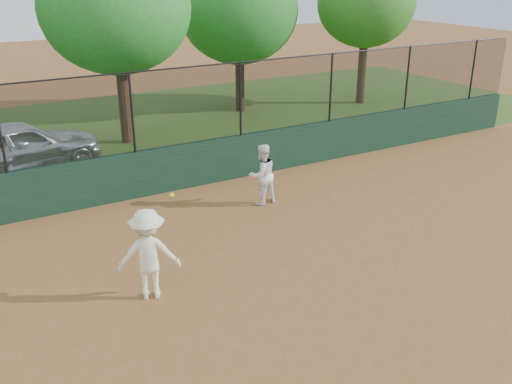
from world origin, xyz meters
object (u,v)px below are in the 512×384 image
parked_car (19,147)px  tree_2 (116,8)px  tree_3 (239,11)px  tree_4 (367,3)px  player_second (262,174)px  player_main (149,254)px

parked_car → tree_2: (3.54, 1.39, 3.52)m
tree_3 → tree_4: size_ratio=1.00×
tree_4 → player_second: bearing=-141.3°
player_second → tree_2: bearing=-85.0°
player_second → tree_3: bearing=-120.9°
player_main → tree_2: 10.34m
parked_car → player_main: (0.94, -8.01, 0.08)m
player_second → tree_2: size_ratio=0.24×
player_second → tree_3: (4.05, 8.65, 3.08)m
parked_car → tree_3: (8.88, 3.32, 3.08)m
tree_2 → tree_4: 10.46m
player_main → tree_2: tree_2 is taller
tree_4 → tree_3: bearing=165.5°
player_second → tree_2: tree_2 is taller
tree_2 → player_main: bearing=-105.5°
player_second → tree_2: (-1.28, 6.72, 3.52)m
tree_2 → tree_3: size_ratio=1.08×
parked_car → player_second: size_ratio=2.93×
player_second → player_main: player_main is taller
player_second → tree_3: 10.04m
player_main → player_second: bearing=34.6°
parked_car → tree_3: size_ratio=0.77×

